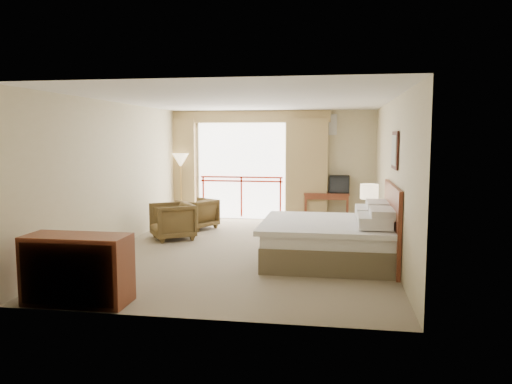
% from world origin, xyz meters
% --- Properties ---
extents(floor, '(7.00, 7.00, 0.00)m').
position_xyz_m(floor, '(0.00, 0.00, 0.00)').
color(floor, '#7F725A').
rests_on(floor, ground).
extents(ceiling, '(7.00, 7.00, 0.00)m').
position_xyz_m(ceiling, '(0.00, 0.00, 2.70)').
color(ceiling, white).
rests_on(ceiling, wall_back).
extents(wall_back, '(5.00, 0.00, 5.00)m').
position_xyz_m(wall_back, '(0.00, 3.50, 1.35)').
color(wall_back, '#C9BB90').
rests_on(wall_back, ground).
extents(wall_front, '(5.00, 0.00, 5.00)m').
position_xyz_m(wall_front, '(0.00, -3.50, 1.35)').
color(wall_front, '#C9BB90').
rests_on(wall_front, ground).
extents(wall_left, '(0.00, 7.00, 7.00)m').
position_xyz_m(wall_left, '(-2.50, 0.00, 1.35)').
color(wall_left, '#C9BB90').
rests_on(wall_left, ground).
extents(wall_right, '(0.00, 7.00, 7.00)m').
position_xyz_m(wall_right, '(2.50, 0.00, 1.35)').
color(wall_right, '#C9BB90').
rests_on(wall_right, ground).
extents(balcony_door, '(2.40, 0.00, 2.40)m').
position_xyz_m(balcony_door, '(-0.80, 3.48, 1.20)').
color(balcony_door, white).
rests_on(balcony_door, wall_back).
extents(balcony_railing, '(2.09, 0.03, 1.02)m').
position_xyz_m(balcony_railing, '(-0.80, 3.46, 0.81)').
color(balcony_railing, '#B0240F').
rests_on(balcony_railing, wall_back).
extents(curtain_left, '(1.00, 0.26, 2.50)m').
position_xyz_m(curtain_left, '(-2.45, 3.35, 1.25)').
color(curtain_left, '#94794B').
rests_on(curtain_left, wall_back).
extents(curtain_right, '(1.00, 0.26, 2.50)m').
position_xyz_m(curtain_right, '(0.85, 3.35, 1.25)').
color(curtain_right, '#94794B').
rests_on(curtain_right, wall_back).
extents(valance, '(4.40, 0.22, 0.28)m').
position_xyz_m(valance, '(-0.80, 3.38, 2.55)').
color(valance, '#94794B').
rests_on(valance, wall_back).
extents(hvac_vent, '(0.50, 0.04, 0.50)m').
position_xyz_m(hvac_vent, '(1.30, 3.47, 2.35)').
color(hvac_vent, silver).
rests_on(hvac_vent, wall_back).
extents(bed, '(2.13, 2.06, 0.97)m').
position_xyz_m(bed, '(1.50, -0.60, 0.38)').
color(bed, brown).
rests_on(bed, floor).
extents(headboard, '(0.06, 2.10, 1.30)m').
position_xyz_m(headboard, '(2.46, -0.60, 0.65)').
color(headboard, '#602819').
rests_on(headboard, wall_right).
extents(framed_art, '(0.04, 0.72, 0.60)m').
position_xyz_m(framed_art, '(2.47, -0.60, 1.85)').
color(framed_art, black).
rests_on(framed_art, wall_right).
extents(nightstand, '(0.40, 0.47, 0.53)m').
position_xyz_m(nightstand, '(2.19, 0.86, 0.27)').
color(nightstand, '#602819').
rests_on(nightstand, floor).
extents(table_lamp, '(0.34, 0.34, 0.61)m').
position_xyz_m(table_lamp, '(2.19, 0.91, 1.01)').
color(table_lamp, tan).
rests_on(table_lamp, nightstand).
extents(phone, '(0.19, 0.16, 0.08)m').
position_xyz_m(phone, '(2.14, 0.71, 0.57)').
color(phone, black).
rests_on(phone, nightstand).
extents(desk, '(1.08, 0.52, 0.71)m').
position_xyz_m(desk, '(1.33, 3.45, 0.55)').
color(desk, '#602819').
rests_on(desk, floor).
extents(tv, '(0.47, 0.38, 0.43)m').
position_xyz_m(tv, '(1.63, 3.39, 0.92)').
color(tv, black).
rests_on(tv, desk).
extents(coffee_maker, '(0.12, 0.12, 0.25)m').
position_xyz_m(coffee_maker, '(0.98, 3.40, 0.83)').
color(coffee_maker, black).
rests_on(coffee_maker, desk).
extents(cup, '(0.09, 0.09, 0.11)m').
position_xyz_m(cup, '(1.13, 3.35, 0.76)').
color(cup, white).
rests_on(cup, desk).
extents(wastebasket, '(0.25, 0.25, 0.29)m').
position_xyz_m(wastebasket, '(0.77, 2.48, 0.14)').
color(wastebasket, black).
rests_on(wastebasket, floor).
extents(armchair_far, '(1.01, 1.00, 0.67)m').
position_xyz_m(armchair_far, '(-1.52, 1.96, 0.00)').
color(armchair_far, '#49381E').
rests_on(armchair_far, floor).
extents(armchair_near, '(1.10, 1.10, 0.73)m').
position_xyz_m(armchair_near, '(-1.70, 0.73, 0.00)').
color(armchair_near, '#49381E').
rests_on(armchair_near, floor).
extents(side_table, '(0.50, 0.50, 0.54)m').
position_xyz_m(side_table, '(-1.84, 1.56, 0.37)').
color(side_table, black).
rests_on(side_table, floor).
extents(book, '(0.25, 0.26, 0.02)m').
position_xyz_m(book, '(-1.84, 1.56, 0.55)').
color(book, white).
rests_on(book, side_table).
extents(floor_lamp, '(0.42, 0.42, 1.65)m').
position_xyz_m(floor_lamp, '(-2.28, 3.14, 1.42)').
color(floor_lamp, tan).
rests_on(floor_lamp, floor).
extents(dresser, '(1.29, 0.55, 0.86)m').
position_xyz_m(dresser, '(-1.60, -3.20, 0.43)').
color(dresser, '#602819').
rests_on(dresser, floor).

